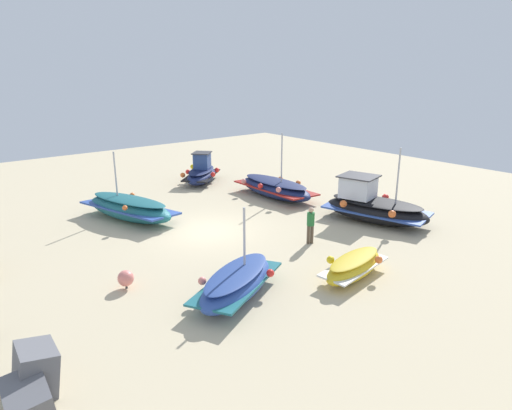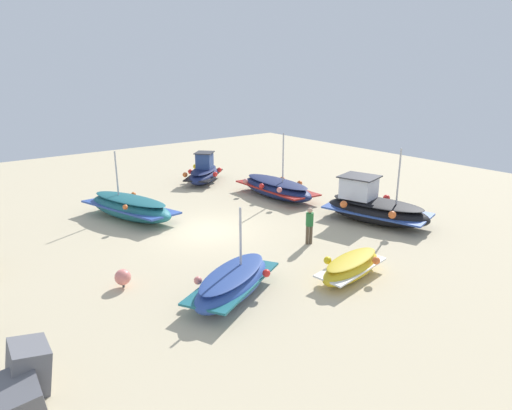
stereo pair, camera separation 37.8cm
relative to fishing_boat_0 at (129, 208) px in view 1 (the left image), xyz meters
name	(u,v)px [view 1 (the left image)]	position (x,y,z in m)	size (l,w,h in m)	color
ground_plane	(206,231)	(-3.76, -2.03, -0.61)	(46.81, 46.81, 0.00)	beige
fishing_boat_0	(129,208)	(0.00, 0.00, 0.00)	(5.78, 3.41, 3.38)	#1E6670
fishing_boat_1	(354,266)	(-11.16, -3.48, -0.17)	(1.57, 3.37, 0.86)	gold
fishing_boat_2	(275,188)	(-1.49, -8.27, -0.06)	(5.49, 2.53, 3.81)	navy
fishing_boat_3	(237,282)	(-9.62, 0.58, -0.11)	(3.21, 4.31, 2.93)	#2D4C9E
fishing_boat_4	(202,173)	(4.18, -6.86, 0.01)	(3.77, 3.95, 1.95)	navy
fishing_boat_5	(373,207)	(-7.75, -9.13, 0.13)	(5.48, 3.31, 3.76)	black
person_walking	(311,223)	(-7.87, -4.63, 0.32)	(0.32, 0.32, 1.61)	brown
mooring_buoy_0	(126,278)	(-6.80, 3.18, -0.23)	(0.55, 0.55, 0.65)	#3F3F42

